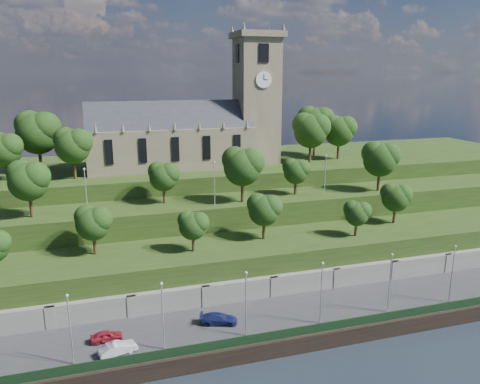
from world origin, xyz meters
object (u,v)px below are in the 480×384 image
object	(u,v)px
car_left	(107,336)
car_middle	(118,348)
church	(194,128)
car_right	(219,319)

from	to	relation	value
car_left	car_middle	size ratio (longest dim) A/B	0.87
church	car_right	size ratio (longest dim) A/B	8.06
car_middle	car_right	size ratio (longest dim) A/B	0.91
church	car_left	size ratio (longest dim) A/B	10.18
car_middle	car_left	bearing A→B (deg)	3.94
car_left	car_right	xyz separation A→B (m)	(13.89, -0.03, 0.05)
church	car_middle	distance (m)	50.56
car_left	car_right	world-z (taller)	car_right
church	car_left	xyz separation A→B (m)	(-19.16, -39.71, -19.88)
church	car_left	bearing A→B (deg)	-115.76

